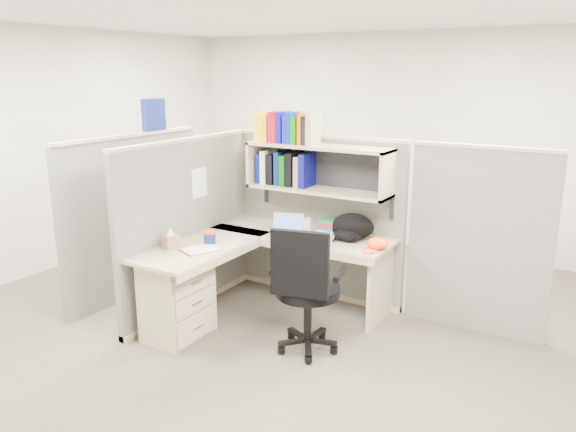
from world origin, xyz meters
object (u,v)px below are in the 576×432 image
Objects in this scene: laptop at (286,226)px; backpack at (351,227)px; desk at (212,282)px; snack_canister at (210,237)px; task_chair at (306,309)px.

backpack reaches higher than laptop.
laptop is at bearing 63.67° from desk.
backpack is 3.62× the size of snack_canister.
laptop reaches higher than desk.
backpack is at bearing 45.67° from desk.
laptop is 0.71m from snack_canister.
task_chair is at bearing 2.44° from desk.
task_chair reaches higher than laptop.
laptop reaches higher than snack_canister.
snack_canister is at bearing -151.15° from laptop.
task_chair is (0.92, 0.04, -0.06)m from desk.
task_chair is at bearing -6.85° from snack_canister.
laptop is 0.98m from task_chair.
snack_canister is at bearing -141.28° from backpack.
desk is 1.62× the size of task_chair.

